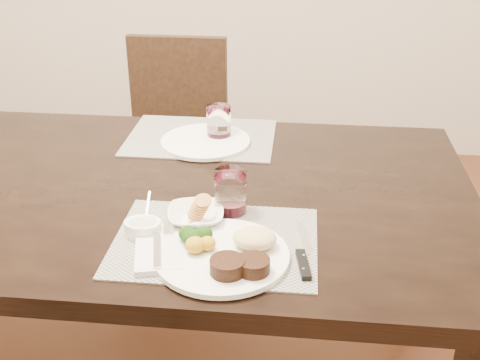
# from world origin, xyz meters

# --- Properties ---
(dining_table) EXTENTS (2.00, 1.00, 0.75)m
(dining_table) POSITION_xyz_m (0.00, 0.00, 0.67)
(dining_table) COLOR black
(dining_table) RESTS_ON ground
(chair_far) EXTENTS (0.42, 0.42, 0.90)m
(chair_far) POSITION_xyz_m (0.00, 0.93, 0.50)
(chair_far) COLOR black
(chair_far) RESTS_ON ground
(placemat_near) EXTENTS (0.46, 0.34, 0.00)m
(placemat_near) POSITION_xyz_m (0.35, -0.26, 0.75)
(placemat_near) COLOR gray
(placemat_near) RESTS_ON dining_table
(placemat_far) EXTENTS (0.46, 0.34, 0.00)m
(placemat_far) POSITION_xyz_m (0.22, 0.34, 0.75)
(placemat_far) COLOR gray
(placemat_far) RESTS_ON dining_table
(dinner_plate) EXTENTS (0.29, 0.29, 0.05)m
(dinner_plate) POSITION_xyz_m (0.39, -0.33, 0.77)
(dinner_plate) COLOR white
(dinner_plate) RESTS_ON placemat_near
(napkin_fork) EXTENTS (0.15, 0.21, 0.02)m
(napkin_fork) POSITION_xyz_m (0.23, -0.31, 0.76)
(napkin_fork) COLOR silver
(napkin_fork) RESTS_ON placemat_near
(steak_knife) EXTENTS (0.04, 0.24, 0.01)m
(steak_knife) POSITION_xyz_m (0.55, -0.31, 0.76)
(steak_knife) COLOR white
(steak_knife) RESTS_ON placemat_near
(cracker_bowl) EXTENTS (0.16, 0.16, 0.06)m
(cracker_bowl) POSITION_xyz_m (0.29, -0.18, 0.77)
(cracker_bowl) COLOR white
(cracker_bowl) RESTS_ON placemat_near
(sauce_ramekin) EXTENTS (0.09, 0.13, 0.07)m
(sauce_ramekin) POSITION_xyz_m (0.18, -0.25, 0.77)
(sauce_ramekin) COLOR white
(sauce_ramekin) RESTS_ON placemat_near
(wine_glass_near) EXTENTS (0.08, 0.08, 0.11)m
(wine_glass_near) POSITION_xyz_m (0.37, -0.12, 0.80)
(wine_glass_near) COLOR white
(wine_glass_near) RESTS_ON placemat_near
(far_plate) EXTENTS (0.28, 0.28, 0.01)m
(far_plate) POSITION_xyz_m (0.24, 0.29, 0.76)
(far_plate) COLOR white
(far_plate) RESTS_ON placemat_far
(wine_glass_far) EXTENTS (0.08, 0.08, 0.11)m
(wine_glass_far) POSITION_xyz_m (0.28, 0.33, 0.80)
(wine_glass_far) COLOR white
(wine_glass_far) RESTS_ON placemat_far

